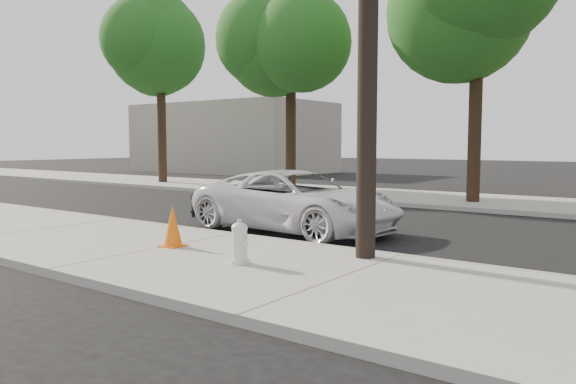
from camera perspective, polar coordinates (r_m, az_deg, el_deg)
name	(u,v)px	position (r m, az deg, el deg)	size (l,w,h in m)	color
ground	(290,228)	(14.12, 0.25, -3.70)	(120.00, 120.00, 0.00)	black
near_sidewalk	(157,252)	(10.99, -13.20, -5.94)	(90.00, 4.40, 0.15)	gray
far_sidewalk	(425,198)	(21.51, 13.77, -0.64)	(90.00, 5.00, 0.15)	gray
curb_near	(234,236)	(12.50, -5.47, -4.51)	(90.00, 0.12, 0.16)	#9E9B93
building_far	(233,138)	(42.13, -5.63, 5.47)	(14.00, 8.00, 5.00)	gray
tree_a	(161,55)	(29.50, -12.80, 13.44)	(4.65, 4.50, 9.00)	black
tree_b	(292,47)	(24.23, 0.45, 14.54)	(4.34, 4.20, 8.45)	black
police_cruiser	(296,201)	(13.56, 0.78, -0.92)	(2.45, 5.31, 1.48)	silver
fire_hydrant	(240,244)	(9.31, -4.94, -5.25)	(0.37, 0.33, 0.69)	silver
traffic_cone	(173,226)	(11.02, -11.62, -3.44)	(0.43, 0.43, 0.80)	orange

